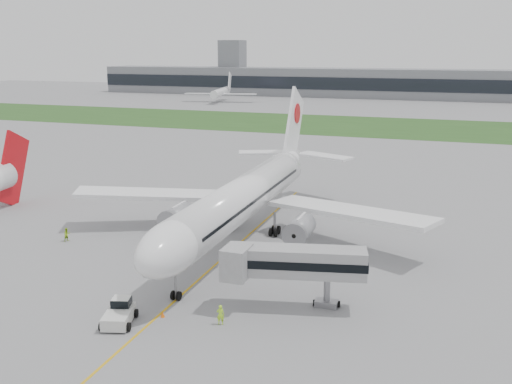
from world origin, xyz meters
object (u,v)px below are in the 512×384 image
(airliner, at_px, (246,195))
(jet_bridge, at_px, (290,263))
(pushback_tug, at_px, (120,313))
(ground_crew_near, at_px, (220,315))

(airliner, relative_size, jet_bridge, 4.18)
(pushback_tug, relative_size, jet_bridge, 0.34)
(airliner, distance_m, jet_bridge, 20.95)
(jet_bridge, bearing_deg, ground_crew_near, -145.12)
(ground_crew_near, bearing_deg, jet_bridge, -145.99)
(pushback_tug, xyz_separation_m, ground_crew_near, (8.61, 2.54, -0.00))
(airliner, xyz_separation_m, ground_crew_near, (6.00, -23.14, -4.74))
(airliner, bearing_deg, jet_bridge, -58.74)
(airliner, distance_m, ground_crew_near, 24.37)
(jet_bridge, distance_m, ground_crew_near, 7.99)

